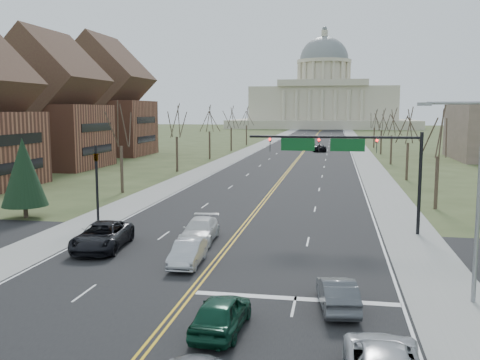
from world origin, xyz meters
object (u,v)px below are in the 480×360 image
at_px(car_sb_outer_lead, 102,236).
at_px(car_nb_inner_lead, 221,313).
at_px(car_far_nb, 319,148).
at_px(street_light, 473,189).
at_px(car_nb_outer_lead, 337,293).
at_px(car_sb_inner_lead, 188,253).
at_px(signal_left, 97,175).
at_px(car_sb_inner_second, 200,230).
at_px(signal_mast, 347,152).
at_px(car_far_sb, 308,137).

bearing_deg(car_sb_outer_lead, car_nb_inner_lead, -53.81).
bearing_deg(car_far_nb, car_nb_inner_lead, 82.81).
bearing_deg(car_far_nb, street_light, 89.37).
relative_size(car_nb_outer_lead, car_sb_inner_lead, 0.99).
xyz_separation_m(signal_left, car_nb_outer_lead, (18.40, -15.43, -3.01)).
height_order(car_nb_outer_lead, car_sb_inner_second, car_sb_inner_second).
distance_m(car_nb_outer_lead, car_sb_outer_lead, 16.46).
relative_size(car_sb_outer_lead, car_far_nb, 1.01).
bearing_deg(car_nb_inner_lead, car_sb_inner_lead, -63.62).
bearing_deg(signal_mast, car_nb_outer_lead, -92.04).
xyz_separation_m(signal_mast, car_far_nb, (-4.25, 76.15, -4.93)).
bearing_deg(car_sb_outer_lead, car_far_sb, 81.37).
bearing_deg(car_nb_inner_lead, car_sb_outer_lead, -45.08).
height_order(signal_left, car_sb_outer_lead, signal_left).
bearing_deg(car_sb_inner_lead, car_far_sb, 87.34).
relative_size(car_sb_inner_lead, car_sb_outer_lead, 0.72).
distance_m(car_sb_outer_lead, car_far_nb, 84.52).
xyz_separation_m(signal_left, car_sb_inner_second, (9.40, -4.59, -2.96)).
bearing_deg(car_sb_inner_lead, car_sb_outer_lead, 156.12).
bearing_deg(signal_left, car_nb_outer_lead, -39.98).
xyz_separation_m(signal_left, car_far_sb, (9.92, 125.12, -3.01)).
bearing_deg(car_far_sb, car_nb_outer_lead, -85.01).
xyz_separation_m(car_sb_inner_lead, car_far_nb, (4.59, 86.23, 0.11)).
bearing_deg(car_far_sb, car_far_nb, -82.89).
relative_size(street_light, car_sb_inner_second, 1.77).
distance_m(signal_left, car_nb_inner_lead, 23.51).
distance_m(car_sb_inner_second, car_far_sb, 129.71).
xyz_separation_m(car_nb_outer_lead, car_sb_inner_second, (-9.00, 10.84, 0.05)).
height_order(car_sb_inner_lead, car_sb_inner_second, car_sb_inner_second).
bearing_deg(car_nb_outer_lead, street_light, -169.74).
relative_size(car_sb_outer_lead, car_sb_inner_second, 1.16).
height_order(car_nb_outer_lead, car_sb_outer_lead, car_sb_outer_lead).
bearing_deg(car_far_nb, car_sb_outer_lead, 75.93).
bearing_deg(car_sb_outer_lead, signal_left, 110.73).
relative_size(car_sb_inner_lead, car_far_nb, 0.73).
xyz_separation_m(car_nb_outer_lead, car_far_sb, (-8.47, 140.54, -0.00)).
height_order(car_nb_inner_lead, car_sb_outer_lead, car_sb_outer_lead).
xyz_separation_m(signal_left, car_nb_inner_lead, (13.90, -18.74, -2.96)).
xyz_separation_m(signal_mast, signal_left, (-18.95, 0.00, -2.05)).
distance_m(signal_mast, car_sb_inner_lead, 14.33).
height_order(signal_left, car_nb_outer_lead, signal_left).
bearing_deg(car_nb_outer_lead, signal_left, -47.97).
bearing_deg(car_nb_outer_lead, car_sb_outer_lead, -36.06).
bearing_deg(car_sb_inner_second, street_light, -34.07).
bearing_deg(car_sb_outer_lead, signal_mast, 20.97).
xyz_separation_m(car_nb_inner_lead, car_far_nb, (0.80, 94.88, 0.07)).
xyz_separation_m(car_sb_outer_lead, car_far_sb, (6.05, 132.79, -0.13)).
bearing_deg(car_sb_inner_second, signal_mast, 22.60).
bearing_deg(signal_left, street_light, -29.12).
distance_m(car_nb_inner_lead, car_far_nb, 94.88).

